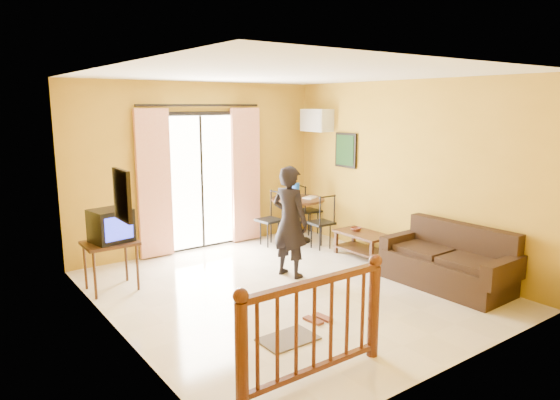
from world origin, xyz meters
TOP-DOWN VIEW (x-y plane):
  - ground at (0.00, 0.00)m, footprint 5.00×5.00m
  - room_shell at (0.00, 0.00)m, footprint 5.00×5.00m
  - balcony_door at (0.00, 2.43)m, footprint 2.25×0.14m
  - tv_table at (-1.90, 1.39)m, footprint 0.66×0.55m
  - television at (-1.87, 1.39)m, footprint 0.55×0.51m
  - picture_left at (-2.22, -0.20)m, footprint 0.05×0.42m
  - dining_table at (1.58, 1.83)m, footprint 0.95×0.95m
  - water_jug at (1.58, 1.89)m, footprint 0.14×0.14m
  - serving_tray at (1.78, 1.73)m, footprint 0.33×0.27m
  - dining_chairs at (1.58, 1.76)m, footprint 1.53×1.34m
  - air_conditioner at (2.09, 1.95)m, footprint 0.31×0.60m
  - botanical_print at (2.22, 1.30)m, footprint 0.05×0.50m
  - coffee_table at (1.85, 0.48)m, footprint 0.50×0.90m
  - bowl at (1.85, 0.63)m, footprint 0.22×0.22m
  - sofa at (1.85, -1.17)m, footprint 0.86×1.77m
  - standing_person at (0.35, 0.44)m, footprint 0.52×0.66m
  - stair_balustrade at (-1.15, -1.90)m, footprint 1.63×0.13m
  - doormat at (-0.87, -1.15)m, footprint 0.60×0.41m
  - sandals at (-0.30, -0.97)m, footprint 0.27×0.26m

SIDE VIEW (x-z plane):
  - ground at x=0.00m, z-range 0.00..0.00m
  - dining_chairs at x=1.58m, z-range -0.47..0.47m
  - doormat at x=-0.87m, z-range 0.00..0.02m
  - sandals at x=-0.30m, z-range 0.00..0.03m
  - coffee_table at x=1.85m, z-range 0.07..0.47m
  - sofa at x=1.85m, z-range -0.11..0.73m
  - bowl at x=1.85m, z-range 0.40..0.46m
  - stair_balustrade at x=-1.15m, z-range 0.05..1.08m
  - tv_table at x=-1.90m, z-range 0.25..0.91m
  - dining_table at x=1.58m, z-range 0.23..1.02m
  - serving_tray at x=1.78m, z-range 0.79..0.81m
  - standing_person at x=0.35m, z-range 0.00..1.60m
  - television at x=-1.87m, z-range 0.66..1.09m
  - water_jug at x=1.58m, z-range 0.79..1.06m
  - balcony_door at x=0.00m, z-range -0.04..2.42m
  - picture_left at x=-2.22m, z-range 1.29..1.81m
  - botanical_print at x=2.22m, z-range 1.35..1.95m
  - room_shell at x=0.00m, z-range -0.80..4.20m
  - air_conditioner at x=2.09m, z-range 1.95..2.35m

